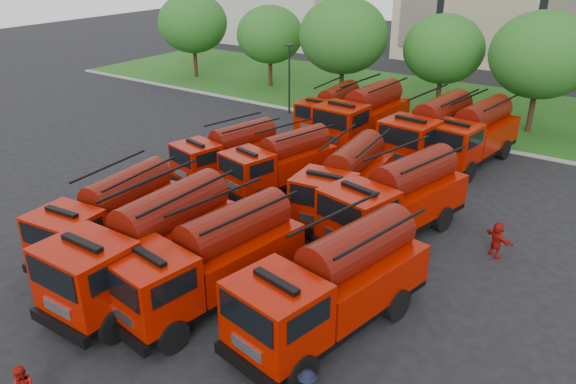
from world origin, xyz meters
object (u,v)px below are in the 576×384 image
fire_truck_4 (229,152)px  firefighter_4 (160,246)px  fire_truck_6 (345,181)px  firefighter_5 (494,256)px  fire_truck_3 (333,284)px  fire_truck_10 (431,131)px  fire_truck_0 (111,215)px  firefighter_2 (301,306)px  fire_truck_2 (211,259)px  fire_truck_7 (396,199)px  fire_truck_9 (363,116)px  fire_truck_11 (473,134)px  fire_truck_5 (281,162)px  fire_truck_8 (331,109)px  fire_truck_1 (149,245)px

fire_truck_4 → firefighter_4: size_ratio=3.74×
firefighter_4 → fire_truck_6: bearing=-87.5°
firefighter_5 → fire_truck_3: bearing=100.4°
fire_truck_10 → firefighter_5: size_ratio=5.30×
fire_truck_0 → firefighter_2: bearing=1.1°
fire_truck_2 → fire_truck_7: size_ratio=0.97×
fire_truck_3 → firefighter_4: fire_truck_3 is taller
fire_truck_9 → firefighter_4: size_ratio=4.54×
fire_truck_11 → fire_truck_4: bearing=-128.8°
fire_truck_6 → firefighter_5: bearing=-6.7°
fire_truck_11 → firefighter_4: size_ratio=4.46×
fire_truck_3 → fire_truck_11: size_ratio=1.01×
fire_truck_5 → fire_truck_8: (-2.86, 10.00, -0.01)m
firefighter_2 → fire_truck_3: bearing=-120.9°
fire_truck_8 → firefighter_5: (14.16, -10.64, -1.49)m
fire_truck_8 → fire_truck_11: (9.80, -0.65, 0.26)m
fire_truck_6 → fire_truck_3: bearing=-69.8°
fire_truck_9 → firefighter_5: 14.83m
fire_truck_0 → fire_truck_4: fire_truck_0 is taller
fire_truck_0 → firefighter_2: (8.74, 1.05, -1.59)m
fire_truck_0 → fire_truck_7: bearing=34.6°
fire_truck_11 → firefighter_2: bearing=-83.8°
fire_truck_5 → fire_truck_7: (7.06, -1.32, 0.25)m
fire_truck_10 → fire_truck_9: bearing=178.4°
fire_truck_1 → fire_truck_6: bearing=73.6°
fire_truck_1 → firefighter_2: 5.95m
fire_truck_1 → fire_truck_10: fire_truck_10 is taller
fire_truck_0 → fire_truck_11: fire_truck_11 is taller
firefighter_5 → fire_truck_0: bearing=64.6°
fire_truck_10 → firefighter_2: 16.61m
fire_truck_2 → fire_truck_4: (-6.96, 9.24, -0.26)m
fire_truck_10 → fire_truck_11: 2.34m
fire_truck_3 → firefighter_2: size_ratio=4.07×
fire_truck_3 → fire_truck_7: bearing=109.2°
firefighter_4 → firefighter_5: firefighter_4 is taller
fire_truck_0 → fire_truck_4: size_ratio=1.07×
fire_truck_6 → firefighter_2: size_ratio=3.77×
fire_truck_8 → fire_truck_1: bearing=-81.2°
fire_truck_5 → fire_truck_11: fire_truck_11 is taller
fire_truck_9 → firefighter_4: (-0.86, -16.85, -1.81)m
fire_truck_2 → fire_truck_7: fire_truck_7 is taller
fire_truck_7 → fire_truck_0: bearing=-127.2°
fire_truck_6 → fire_truck_9: fire_truck_9 is taller
fire_truck_4 → fire_truck_1: bearing=-52.6°
fire_truck_1 → firefighter_4: 3.64m
fire_truck_3 → fire_truck_9: (-8.03, 17.43, 0.06)m
fire_truck_3 → fire_truck_8: bearing=131.4°
fire_truck_0 → firefighter_4: 2.43m
fire_truck_1 → fire_truck_10: bearing=79.1°
fire_truck_8 → fire_truck_9: size_ratio=0.82×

